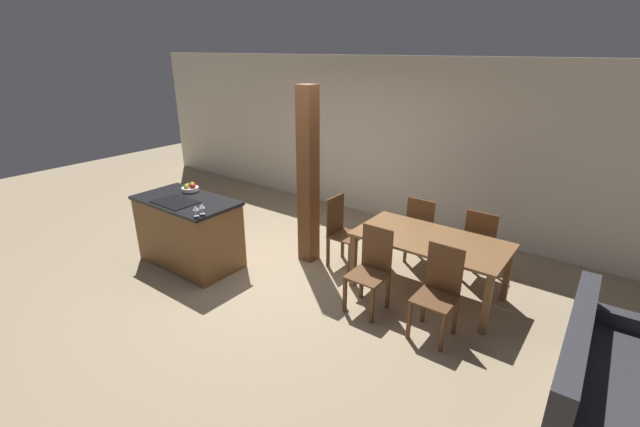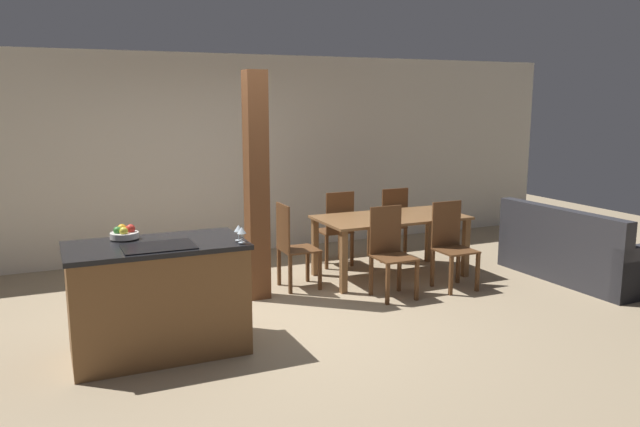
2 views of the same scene
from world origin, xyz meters
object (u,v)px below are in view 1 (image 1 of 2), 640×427
at_px(kitchen_island, 189,231).
at_px(wine_glass_middle, 202,206).
at_px(couch, 610,398).
at_px(dining_chair_far_left, 422,230).
at_px(dining_chair_near_left, 371,268).
at_px(dining_chair_near_right, 438,291).
at_px(dining_chair_far_right, 481,245).
at_px(dining_chair_head_end, 342,231).
at_px(timber_post, 308,178).
at_px(wine_glass_near, 196,208).
at_px(fruit_bowl, 190,188).
at_px(dining_table, 430,246).

relative_size(kitchen_island, wine_glass_middle, 10.85).
bearing_deg(couch, dining_chair_far_left, 52.45).
distance_m(wine_glass_middle, dining_chair_near_left, 2.13).
xyz_separation_m(dining_chair_near_right, dining_chair_far_right, (0.00, 1.35, 0.00)).
distance_m(dining_chair_near_right, dining_chair_far_right, 1.35).
bearing_deg(dining_chair_near_left, dining_chair_near_right, 0.00).
bearing_deg(couch, dining_chair_head_end, 70.65).
height_order(dining_chair_near_right, timber_post, timber_post).
height_order(kitchen_island, dining_chair_far_left, dining_chair_far_left).
height_order(wine_glass_near, timber_post, timber_post).
height_order(dining_chair_head_end, timber_post, timber_post).
bearing_deg(wine_glass_middle, fruit_bowl, 150.87).
height_order(fruit_bowl, wine_glass_near, wine_glass_near).
bearing_deg(timber_post, dining_chair_near_left, -21.93).
distance_m(fruit_bowl, dining_table, 3.32).
relative_size(fruit_bowl, dining_table, 0.13).
relative_size(fruit_bowl, wine_glass_near, 1.77).
relative_size(dining_table, dining_chair_far_left, 1.81).
xyz_separation_m(couch, timber_post, (-3.67, 0.87, 0.91)).
bearing_deg(dining_chair_head_end, wine_glass_near, 145.88).
relative_size(dining_chair_near_left, couch, 0.52).
relative_size(fruit_bowl, dining_chair_near_right, 0.24).
bearing_deg(dining_chair_head_end, dining_chair_near_left, -128.11).
xyz_separation_m(wine_glass_near, wine_glass_middle, (0.00, 0.09, 0.00)).
xyz_separation_m(dining_chair_near_left, dining_chair_near_right, (0.79, 0.00, 0.00)).
distance_m(wine_glass_middle, dining_chair_far_left, 2.91).
bearing_deg(couch, fruit_bowl, 87.76).
distance_m(fruit_bowl, dining_chair_far_left, 3.25).
bearing_deg(wine_glass_middle, dining_chair_near_left, 22.09).
distance_m(dining_chair_near_right, couch, 1.61).
bearing_deg(dining_chair_head_end, dining_table, -90.00).
distance_m(dining_table, dining_chair_head_end, 1.27).
relative_size(dining_table, dining_chair_near_right, 1.81).
bearing_deg(dining_chair_far_left, couch, 144.19).
relative_size(dining_chair_near_right, timber_post, 0.40).
xyz_separation_m(wine_glass_middle, dining_chair_near_left, (1.91, 0.77, -0.55)).
bearing_deg(dining_chair_near_left, kitchen_island, -167.85).
height_order(wine_glass_near, dining_chair_near_right, wine_glass_near).
bearing_deg(fruit_bowl, dining_table, 17.19).
bearing_deg(timber_post, kitchen_island, -138.71).
bearing_deg(couch, timber_post, 74.86).
xyz_separation_m(dining_table, couch, (1.96, -1.02, -0.35)).
bearing_deg(dining_chair_head_end, timber_post, 107.78).
distance_m(wine_glass_near, dining_chair_far_left, 2.97).
bearing_deg(dining_chair_far_left, wine_glass_near, 49.31).
bearing_deg(wine_glass_near, fruit_bowl, 146.47).
height_order(fruit_bowl, dining_chair_far_left, fruit_bowl).
bearing_deg(wine_glass_middle, dining_chair_near_right, 16.01).
relative_size(wine_glass_middle, dining_chair_far_right, 0.14).
distance_m(wine_glass_near, dining_chair_far_right, 3.53).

